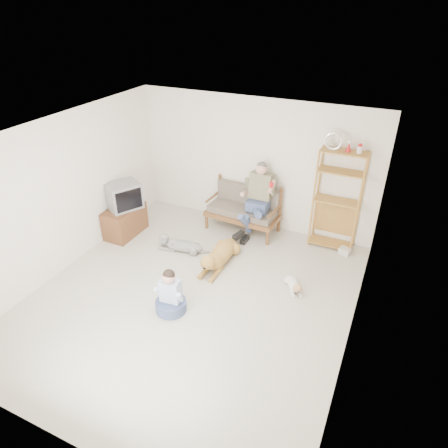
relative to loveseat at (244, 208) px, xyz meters
The scene contains 17 objects.
floor 2.49m from the loveseat, 88.01° to the right, with size 5.50×5.50×0.00m, color beige.
ceiling 3.30m from the loveseat, 88.01° to the right, with size 5.50×5.50×0.00m, color white.
wall_back 0.92m from the loveseat, 74.77° to the left, with size 5.00×5.00×0.00m, color silver.
wall_front 5.26m from the loveseat, 89.06° to the right, with size 5.00×5.00×0.00m, color silver.
wall_left 3.54m from the loveseat, 134.72° to the right, with size 5.50×5.50×0.00m, color silver.
wall_right 3.66m from the loveseat, 43.34° to the right, with size 5.50×5.50×0.00m, color silver.
loveseat is the anchor object (origin of this frame).
man 0.43m from the loveseat, 33.29° to the right, with size 0.59×0.84×1.36m.
etagere 1.90m from the loveseat, ahead, with size 0.87×0.38×2.28m.
book_stack 2.19m from the loveseat, ahead, with size 0.20×0.15×0.13m, color white.
tv_stand 2.48m from the loveseat, 150.06° to the right, with size 0.51×0.91×0.60m.
crt_tv 2.45m from the loveseat, 150.52° to the right, with size 0.74×0.79×0.52m.
wall_outlet 1.22m from the loveseat, 165.74° to the left, with size 0.12×0.02×0.08m, color white.
golden_retriever 1.45m from the loveseat, 86.49° to the right, with size 0.37×1.49×0.45m.
shaggy_dog 1.58m from the loveseat, 121.30° to the right, with size 1.08×0.38×0.32m.
terrier 2.24m from the loveseat, 44.70° to the right, with size 0.41×0.54×0.24m.
child 2.84m from the loveseat, 91.41° to the right, with size 0.49×0.49×0.77m.
Camera 1 is at (2.62, -4.40, 4.38)m, focal length 32.00 mm.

